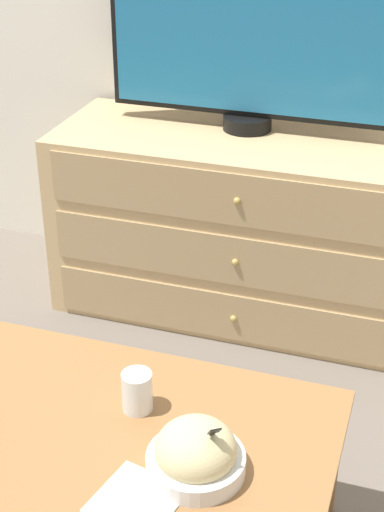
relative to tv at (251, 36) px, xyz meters
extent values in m
plane|color=#70665B|center=(0.01, 0.19, -0.99)|extent=(12.00, 12.00, 0.00)
cube|color=tan|center=(0.06, -0.09, -0.66)|extent=(1.42, 0.51, 0.67)
cube|color=tan|center=(0.06, -0.35, -0.88)|extent=(1.30, 0.01, 0.18)
sphere|color=tan|center=(0.06, -0.36, -0.88)|extent=(0.02, 0.02, 0.02)
cube|color=tan|center=(0.06, -0.35, -0.66)|extent=(1.30, 0.01, 0.18)
sphere|color=tan|center=(0.06, -0.36, -0.66)|extent=(0.02, 0.02, 0.02)
cube|color=tan|center=(0.06, -0.35, -0.43)|extent=(1.30, 0.01, 0.18)
sphere|color=tan|center=(0.06, -0.36, -0.43)|extent=(0.02, 0.02, 0.02)
cylinder|color=black|center=(0.00, 0.00, -0.30)|extent=(0.17, 0.17, 0.05)
cube|color=black|center=(0.00, 0.00, 0.01)|extent=(0.98, 0.04, 0.57)
cube|color=#1E6B9E|center=(0.00, -0.02, 0.01)|extent=(0.94, 0.01, 0.53)
cube|color=#9E6B3D|center=(0.04, -1.28, -0.62)|extent=(0.99, 0.63, 0.02)
cylinder|color=brown|center=(-0.41, -1.01, -0.81)|extent=(0.04, 0.04, 0.36)
cylinder|color=brown|center=(0.50, -1.01, -0.81)|extent=(0.04, 0.04, 0.36)
cylinder|color=silver|center=(0.25, -1.35, -0.59)|extent=(0.22, 0.22, 0.04)
ellipsoid|color=beige|center=(0.25, -1.35, -0.55)|extent=(0.18, 0.18, 0.12)
cube|color=black|center=(0.27, -1.33, -0.52)|extent=(0.06, 0.08, 0.11)
cube|color=black|center=(0.29, -1.37, -0.46)|extent=(0.03, 0.03, 0.03)
cylinder|color=beige|center=(0.05, -1.20, -0.58)|extent=(0.07, 0.07, 0.06)
cylinder|color=white|center=(0.05, -1.20, -0.56)|extent=(0.07, 0.07, 0.10)
cube|color=silver|center=(0.16, -1.47, -0.61)|extent=(0.20, 0.20, 0.00)
camera|label=1|loc=(0.63, -2.54, 0.62)|focal=55.00mm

